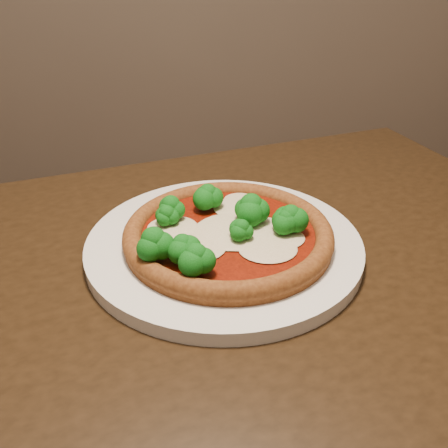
{
  "coord_description": "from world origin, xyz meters",
  "views": [
    {
      "loc": [
        0.16,
        -0.38,
        1.11
      ],
      "look_at": [
        0.2,
        0.16,
        0.79
      ],
      "focal_mm": 40.0,
      "sensor_mm": 36.0,
      "label": 1
    }
  ],
  "objects": [
    {
      "name": "plate",
      "position": [
        0.2,
        0.16,
        0.76
      ],
      "size": [
        0.35,
        0.35,
        0.02
      ],
      "primitive_type": "cylinder",
      "color": "white",
      "rests_on": "dining_table"
    },
    {
      "name": "dining_table",
      "position": [
        0.17,
        0.09,
        0.64
      ],
      "size": [
        1.26,
        1.05,
        0.75
      ],
      "rotation": [
        0.0,
        0.0,
        0.28
      ],
      "color": "black",
      "rests_on": "floor"
    },
    {
      "name": "pizza",
      "position": [
        0.2,
        0.15,
        0.78
      ],
      "size": [
        0.27,
        0.27,
        0.06
      ],
      "rotation": [
        0.0,
        0.0,
        -0.32
      ],
      "color": "brown",
      "rests_on": "plate"
    }
  ]
}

